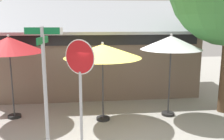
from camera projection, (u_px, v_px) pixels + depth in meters
ground_plane at (122, 132)px, 7.56m from camera, size 28.00×28.00×0.10m
cafe_building at (95, 57)px, 11.87m from camera, size 9.04×4.58×4.22m
street_sign_post at (45, 77)px, 6.11m from camera, size 0.89×0.84×3.09m
stop_sign at (80, 74)px, 5.99m from camera, size 0.68×0.49×2.80m
patio_umbrella_crimson_left at (9, 45)px, 8.07m from camera, size 2.23×2.23×2.78m
patio_umbrella_mustard_center at (103, 51)px, 7.91m from camera, size 2.44×2.44×2.56m
patio_umbrella_ivory_right at (171, 43)px, 8.29m from camera, size 2.01×2.01×2.79m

